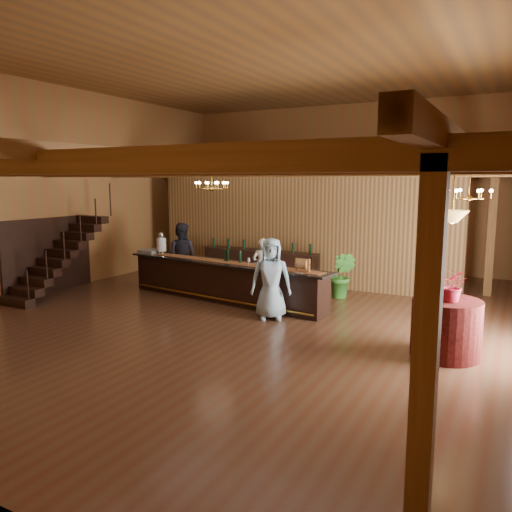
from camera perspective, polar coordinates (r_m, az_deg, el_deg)
The scene contains 27 objects.
floor at distance 11.30m, azimuth -0.06°, elevation -6.68°, with size 14.00×14.00×0.00m, color #4E2B1A.
ceiling at distance 11.18m, azimuth -0.07°, elevation 21.65°, with size 14.00×14.00×0.00m, color #93602D.
wall_back at distance 17.39m, azimuth 10.90°, elevation 7.74°, with size 12.00×0.10×5.50m, color #9A5D33.
wall_left at distance 14.70m, azimuth -21.38°, elevation 7.15°, with size 0.10×14.00×5.50m, color #9A5D33.
beam_grid at distance 11.35m, azimuth 1.15°, elevation 9.94°, with size 11.90×13.90×0.39m.
support_posts at distance 10.55m, azimuth -1.34°, elevation 1.09°, with size 9.20×10.20×3.20m.
partition_wall at distance 14.34m, azimuth 4.73°, elevation 2.89°, with size 9.00×0.18×3.10m, color brown.
staircase at distance 13.94m, azimuth -21.80°, elevation -0.16°, with size 1.00×2.80×2.00m.
backroom_boxes at distance 16.25m, azimuth 8.14°, elevation -0.12°, with size 4.10×0.60×1.10m.
tasting_bar at distance 12.46m, azimuth -3.70°, elevation -2.87°, with size 5.95×1.54×1.00m.
beverage_dispenser at distance 13.89m, azimuth -10.77°, elevation 1.42°, with size 0.26×0.26×0.60m.
glass_rack_tray at distance 14.11m, azimuth -11.98°, elevation 0.52°, with size 0.50×0.50×0.10m, color gray.
raffle_drum at distance 11.01m, azimuth 5.34°, elevation -0.93°, with size 0.34×0.24×0.30m.
bar_bottle_0 at distance 12.45m, azimuth -3.49°, elevation 0.09°, with size 0.07×0.07×0.30m, color black.
bar_bottle_1 at distance 12.41m, azimuth -3.23°, elevation 0.06°, with size 0.07×0.07×0.30m, color black.
bar_bottle_2 at distance 12.17m, azimuth -1.84°, elevation -0.10°, with size 0.07×0.07×0.30m, color black.
backbar_shelf at distance 14.43m, azimuth 0.43°, elevation -1.28°, with size 3.52×0.55×0.99m, color black.
round_table at distance 9.16m, azimuth 20.88°, elevation -7.72°, with size 1.15×1.15×0.99m, color #561614.
chandelier_left at distance 12.40m, azimuth -5.08°, elevation 8.08°, with size 0.80×0.80×0.49m.
chandelier_right at distance 10.32m, azimuth 23.15°, elevation 6.59°, with size 0.80×0.80×0.61m.
pendant_lamp at distance 8.83m, azimuth 21.55°, elevation 4.23°, with size 0.52×0.52×0.90m.
bartender at distance 12.71m, azimuth 0.81°, elevation -1.38°, with size 0.56×0.37×1.54m, color white.
staff_second at distance 13.99m, azimuth -8.55°, elevation 0.04°, with size 0.89×0.69×1.83m, color black.
guest at distance 10.76m, azimuth 1.73°, elevation -2.61°, with size 0.87×0.56×1.77m, color #9CBFD5.
floor_plant at distance 12.86m, azimuth 9.81°, elevation -2.18°, with size 0.66×0.53×1.19m, color #307624.
table_flowers at distance 8.86m, azimuth 21.61°, elevation -3.17°, with size 0.50×0.43×0.55m, color #AB1F36.
table_vase at distance 9.12m, azimuth 20.47°, elevation -3.50°, with size 0.16×0.16×0.32m, color #AF7B2A.
Camera 1 is at (5.10, -9.62, 3.00)m, focal length 35.00 mm.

